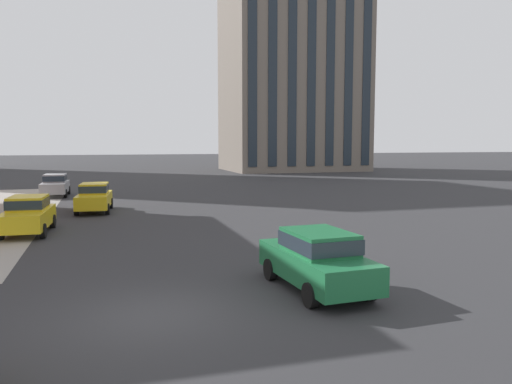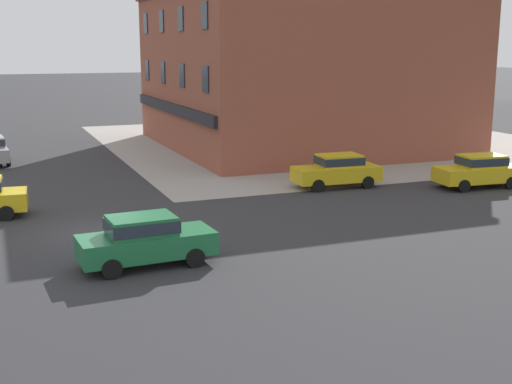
% 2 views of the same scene
% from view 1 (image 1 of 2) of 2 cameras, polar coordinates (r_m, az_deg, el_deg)
% --- Properties ---
extents(ground_plane, '(320.00, 320.00, 0.00)m').
position_cam_1_polar(ground_plane, '(12.70, -11.21, -13.35)').
color(ground_plane, '#2D2D30').
extents(car_main_northbound_far, '(2.17, 4.53, 1.68)m').
position_cam_1_polar(car_main_northbound_far, '(31.48, -17.65, -0.45)').
color(car_main_northbound_far, gold).
rests_on(car_main_northbound_far, ground).
extents(car_main_southbound_far, '(2.08, 4.49, 1.68)m').
position_cam_1_polar(car_main_southbound_far, '(25.06, -24.15, -2.18)').
color(car_main_southbound_far, gold).
rests_on(car_main_southbound_far, ground).
extents(car_cross_westbound, '(1.97, 4.44, 1.68)m').
position_cam_1_polar(car_cross_westbound, '(41.50, -21.55, 0.82)').
color(car_cross_westbound, '#99999E').
rests_on(car_cross_westbound, ground).
extents(car_cross_far, '(2.07, 4.49, 1.68)m').
position_cam_1_polar(car_cross_far, '(14.29, 6.87, -7.30)').
color(car_cross_far, '#1E6B3D').
rests_on(car_cross_far, ground).
extents(residential_tower_skyline_right, '(19.27, 14.33, 46.31)m').
position_cam_1_polar(residential_tower_skyline_right, '(77.32, 4.16, 19.88)').
color(residential_tower_skyline_right, '#70665B').
rests_on(residential_tower_skyline_right, ground).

